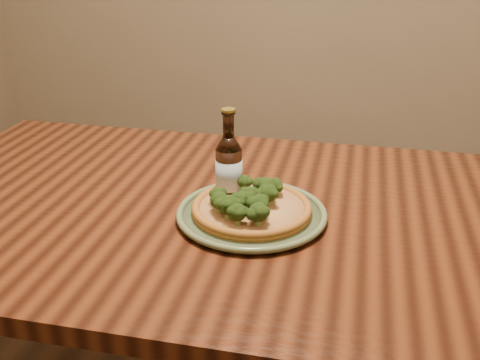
% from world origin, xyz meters
% --- Properties ---
extents(table, '(1.60, 0.90, 0.75)m').
position_xyz_m(table, '(0.00, 0.10, 0.66)').
color(table, '#49200F').
rests_on(table, ground).
extents(plate, '(0.32, 0.32, 0.02)m').
position_xyz_m(plate, '(0.04, 0.06, 0.76)').
color(plate, '#576747').
rests_on(plate, table).
extents(pizza, '(0.25, 0.25, 0.07)m').
position_xyz_m(pizza, '(0.04, 0.05, 0.78)').
color(pizza, '#955C21').
rests_on(pizza, plate).
extents(beer_bottle, '(0.06, 0.06, 0.21)m').
position_xyz_m(beer_bottle, '(-0.03, 0.13, 0.83)').
color(beer_bottle, black).
rests_on(beer_bottle, table).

